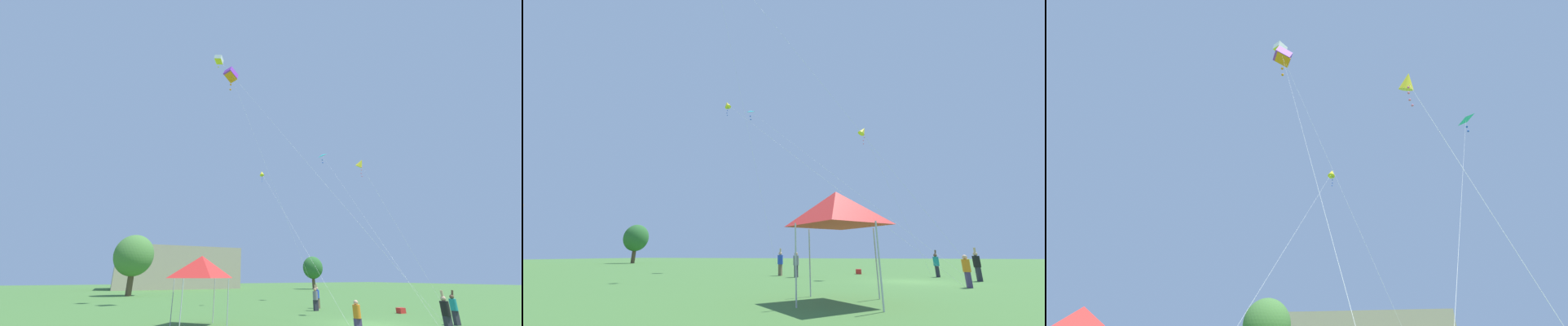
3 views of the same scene
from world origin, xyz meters
TOP-DOWN VIEW (x-y plane):
  - ground_plane at (0.00, 0.00)m, footprint 220.00×220.00m
  - distant_building at (0.42, 61.28)m, footprint 27.11×15.01m
  - tree_far_centre at (27.45, 43.61)m, footprint 4.58×4.12m
  - tree_far_left at (-10.94, 34.62)m, footprint 5.61×5.05m
  - festival_tent at (-8.99, 3.40)m, footprint 2.75×2.75m
  - cooler_box at (6.39, 3.14)m, footprint 0.56×0.43m
  - person_black_shirt at (1.25, -3.91)m, footprint 0.39×0.39m
  - person_grey_shirt at (1.65, 7.28)m, footprint 0.40×0.40m
  - person_teal_shirt at (4.37, -2.32)m, footprint 0.37×0.37m
  - person_orange_shirt at (-2.77, -2.17)m, footprint 0.35×0.35m
  - person_blue_shirt at (2.92, 8.79)m, footprint 0.41×0.41m
  - kite_cyan_delta_0 at (9.02, 14.02)m, footprint 8.35×18.23m
  - kite_yellow_diamond_1 at (-0.81, 12.08)m, footprint 2.43×14.50m
  - kite_yellow_diamond_2 at (3.03, 1.92)m, footprint 2.01×4.39m
  - kite_white_box_3 at (-5.56, 14.81)m, footprint 7.61×19.57m
  - kite_purple_box_4 at (-4.64, 12.54)m, footprint 9.02×4.28m

SIDE VIEW (x-z plane):
  - ground_plane at x=0.00m, z-range 0.00..0.00m
  - cooler_box at x=6.39m, z-range 0.00..0.38m
  - person_orange_shirt at x=-2.77m, z-range 0.06..1.56m
  - person_teal_shirt at x=4.37m, z-range -0.03..1.79m
  - person_black_shirt at x=1.25m, z-range -0.03..1.89m
  - person_grey_shirt at x=1.65m, z-range -0.03..1.91m
  - person_blue_shirt at x=2.92m, z-range -0.03..1.94m
  - festival_tent at x=-8.99m, z-range 1.23..4.92m
  - tree_far_centre at x=27.45m, z-range 1.01..7.91m
  - distant_building at x=0.42m, z-range 0.00..9.06m
  - tree_far_left at x=-10.94m, z-range 1.24..9.71m
  - kite_yellow_diamond_2 at x=3.03m, z-range 5.29..16.77m
  - kite_yellow_diamond_1 at x=-0.81m, z-range 6.17..19.37m
  - kite_cyan_delta_0 at x=9.02m, z-range 8.43..26.33m
  - kite_purple_box_4 at x=-4.64m, z-range 11.96..37.30m
  - kite_white_box_3 at x=-5.56m, z-range 13.90..42.66m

